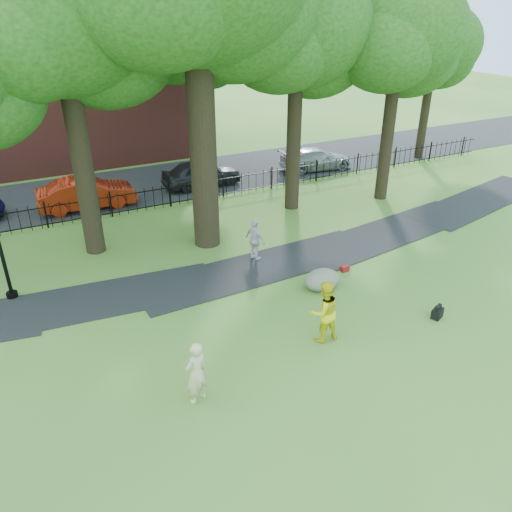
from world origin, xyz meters
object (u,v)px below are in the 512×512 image
boulder (322,278)px  red_sedan (87,193)px  lamppost (0,249)px  woman (196,373)px  man (324,312)px

boulder → red_sedan: 13.67m
boulder → lamppost: size_ratio=0.35×
woman → boulder: 7.09m
red_sedan → man: bearing=-161.1°
woman → boulder: (6.22, 3.37, -0.52)m
boulder → lamppost: 11.29m
woman → man: (4.45, 0.73, 0.11)m
man → boulder: man is taller
man → lamppost: bearing=-38.6°
lamppost → man: bearing=-61.2°
woman → boulder: size_ratio=1.34×
woman → lamppost: 8.91m
red_sedan → boulder: bearing=-150.8°
man → red_sedan: man is taller
man → red_sedan: bearing=-72.1°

